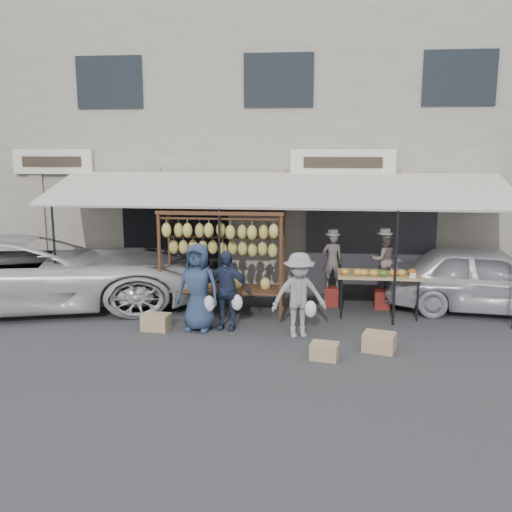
{
  "coord_description": "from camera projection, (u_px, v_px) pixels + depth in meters",
  "views": [
    {
      "loc": [
        1.0,
        -10.02,
        3.53
      ],
      "look_at": [
        -0.29,
        1.4,
        1.3
      ],
      "focal_mm": 40.0,
      "sensor_mm": 36.0,
      "label": 1
    }
  ],
  "objects": [
    {
      "name": "vendor_left",
      "position": [
        332.0,
        260.0,
        12.59
      ],
      "size": [
        0.48,
        0.35,
        1.23
      ],
      "primitive_type": "imported",
      "rotation": [
        0.0,
        0.0,
        3.27
      ],
      "color": "#5F5752",
      "rests_on": "stool_left"
    },
    {
      "name": "vendor_right",
      "position": [
        384.0,
        260.0,
        12.37
      ],
      "size": [
        0.7,
        0.61,
        1.22
      ],
      "primitive_type": "imported",
      "rotation": [
        0.0,
        0.0,
        3.42
      ],
      "color": "#6F615B",
      "rests_on": "stool_right"
    },
    {
      "name": "sedan",
      "position": [
        487.0,
        279.0,
        12.21
      ],
      "size": [
        4.42,
        2.17,
        1.45
      ],
      "primitive_type": "imported",
      "rotation": [
        0.0,
        0.0,
        1.46
      ],
      "color": "#B5B5BB",
      "rests_on": "ground_plane"
    },
    {
      "name": "banana_rack",
      "position": [
        222.0,
        242.0,
        11.84
      ],
      "size": [
        2.6,
        0.9,
        2.24
      ],
      "color": "#361E12",
      "rests_on": "ground_plane"
    },
    {
      "name": "ground_plane",
      "position": [
        263.0,
        339.0,
        10.55
      ],
      "size": [
        90.0,
        90.0,
        0.0
      ],
      "primitive_type": "plane",
      "color": "#2D2D30"
    },
    {
      "name": "shophouse",
      "position": [
        286.0,
        141.0,
        16.2
      ],
      "size": [
        24.0,
        6.15,
        7.3
      ],
      "color": "#A59F8E",
      "rests_on": "ground_plane"
    },
    {
      "name": "produce_table",
      "position": [
        378.0,
        275.0,
        11.88
      ],
      "size": [
        1.7,
        0.9,
        1.04
      ],
      "color": "#9C8959",
      "rests_on": "ground_plane"
    },
    {
      "name": "stool_left",
      "position": [
        331.0,
        296.0,
        12.75
      ],
      "size": [
        0.33,
        0.33,
        0.42
      ],
      "primitive_type": "cube",
      "rotation": [
        0.0,
        0.0,
        0.08
      ],
      "color": "maroon",
      "rests_on": "ground_plane"
    },
    {
      "name": "awning",
      "position": [
        274.0,
        191.0,
        12.29
      ],
      "size": [
        10.0,
        2.35,
        2.92
      ],
      "color": "beige",
      "rests_on": "ground_plane"
    },
    {
      "name": "customer_mid",
      "position": [
        226.0,
        290.0,
        11.04
      ],
      "size": [
        0.96,
        0.51,
        1.56
      ],
      "primitive_type": "imported",
      "rotation": [
        0.0,
        0.0,
        -0.14
      ],
      "color": "#26314B",
      "rests_on": "ground_plane"
    },
    {
      "name": "crate_near_b",
      "position": [
        379.0,
        342.0,
        9.93
      ],
      "size": [
        0.63,
        0.54,
        0.32
      ],
      "primitive_type": "cube",
      "rotation": [
        0.0,
        0.0,
        -0.29
      ],
      "color": "tan",
      "rests_on": "ground_plane"
    },
    {
      "name": "stool_right",
      "position": [
        382.0,
        298.0,
        12.53
      ],
      "size": [
        0.41,
        0.41,
        0.49
      ],
      "primitive_type": "cube",
      "rotation": [
        0.0,
        0.0,
        -0.22
      ],
      "color": "maroon",
      "rests_on": "ground_plane"
    },
    {
      "name": "customer_right",
      "position": [
        299.0,
        295.0,
        10.59
      ],
      "size": [
        1.15,
        0.83,
        1.6
      ],
      "primitive_type": "imported",
      "rotation": [
        0.0,
        0.0,
        0.24
      ],
      "color": "gray",
      "rests_on": "ground_plane"
    },
    {
      "name": "van",
      "position": [
        19.0,
        255.0,
        12.33
      ],
      "size": [
        6.34,
        4.26,
        2.42
      ],
      "primitive_type": "imported",
      "rotation": [
        0.0,
        0.0,
        1.87
      ],
      "color": "silver",
      "rests_on": "ground_plane"
    },
    {
      "name": "crate_near_a",
      "position": [
        325.0,
        351.0,
        9.57
      ],
      "size": [
        0.51,
        0.43,
        0.27
      ],
      "primitive_type": "cube",
      "rotation": [
        0.0,
        0.0,
        -0.19
      ],
      "color": "tan",
      "rests_on": "ground_plane"
    },
    {
      "name": "customer_left",
      "position": [
        198.0,
        287.0,
        10.94
      ],
      "size": [
        0.91,
        0.67,
        1.71
      ],
      "primitive_type": "imported",
      "rotation": [
        0.0,
        0.0,
        -0.16
      ],
      "color": "navy",
      "rests_on": "ground_plane"
    },
    {
      "name": "crate_far",
      "position": [
        156.0,
        322.0,
        11.09
      ],
      "size": [
        0.55,
        0.44,
        0.31
      ],
      "primitive_type": "cube",
      "rotation": [
        0.0,
        0.0,
        -0.1
      ],
      "color": "tan",
      "rests_on": "ground_plane"
    }
  ]
}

